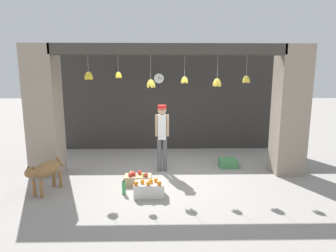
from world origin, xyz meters
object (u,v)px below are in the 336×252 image
(fruit_crate_oranges, at_px, (149,189))
(wall_clock, at_px, (159,78))
(shopkeeper, at_px, (162,133))
(water_bottle, at_px, (124,188))
(produce_box_green, at_px, (228,163))
(dog, at_px, (45,171))
(fruit_crate_apples, at_px, (138,179))

(fruit_crate_oranges, bearing_deg, wall_clock, 87.80)
(shopkeeper, relative_size, water_bottle, 5.75)
(fruit_crate_oranges, distance_m, wall_clock, 4.31)
(produce_box_green, bearing_deg, shopkeeper, -171.33)
(fruit_crate_oranges, distance_m, water_bottle, 0.53)
(water_bottle, bearing_deg, produce_box_green, 33.47)
(dog, bearing_deg, wall_clock, 164.44)
(fruit_crate_apples, relative_size, water_bottle, 2.03)
(dog, relative_size, fruit_crate_oranges, 1.74)
(dog, relative_size, fruit_crate_apples, 1.76)
(shopkeeper, height_order, produce_box_green, shopkeeper)
(water_bottle, height_order, wall_clock, wall_clock)
(fruit_crate_apples, distance_m, water_bottle, 0.57)
(shopkeeper, relative_size, produce_box_green, 3.68)
(dog, height_order, fruit_crate_oranges, dog)
(water_bottle, relative_size, wall_clock, 0.87)
(shopkeeper, relative_size, fruit_crate_apples, 2.84)
(fruit_crate_apples, xyz_separation_m, water_bottle, (-0.23, -0.52, 0.02))
(produce_box_green, bearing_deg, fruit_crate_apples, -153.46)
(dog, xyz_separation_m, produce_box_green, (4.12, 1.56, -0.36))
(dog, relative_size, wall_clock, 3.08)
(shopkeeper, distance_m, wall_clock, 2.60)
(dog, xyz_separation_m, fruit_crate_oranges, (2.12, -0.19, -0.32))
(fruit_crate_oranges, xyz_separation_m, wall_clock, (0.14, 3.70, 2.20))
(shopkeeper, xyz_separation_m, produce_box_green, (1.75, 0.27, -0.88))
(fruit_crate_oranges, height_order, produce_box_green, fruit_crate_oranges)
(shopkeeper, bearing_deg, fruit_crate_apples, 59.79)
(fruit_crate_oranges, relative_size, fruit_crate_apples, 1.01)
(shopkeeper, bearing_deg, water_bottle, 62.51)
(shopkeeper, distance_m, water_bottle, 1.81)
(shopkeeper, distance_m, fruit_crate_apples, 1.35)
(fruit_crate_apples, bearing_deg, fruit_crate_oranges, -64.96)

